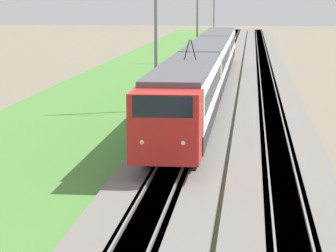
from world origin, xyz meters
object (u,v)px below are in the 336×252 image
catenary_mast_mid (157,43)px  catenary_mast_distant (214,15)px  passenger_train (207,64)px  catenary_mast_far (198,22)px

catenary_mast_mid → catenary_mast_distant: catenary_mast_distant is taller
passenger_train → catenary_mast_mid: 9.60m
catenary_mast_far → catenary_mast_distant: (38.31, -0.00, -0.05)m
catenary_mast_distant → catenary_mast_mid: bearing=-180.0°
catenary_mast_far → catenary_mast_distant: catenary_mast_far is taller
passenger_train → catenary_mast_far: (29.35, 2.73, 2.17)m
catenary_mast_mid → passenger_train: bearing=-16.9°
catenary_mast_distant → catenary_mast_far: bearing=180.0°
catenary_mast_mid → catenary_mast_far: 38.31m
catenary_mast_mid → catenary_mast_far: (38.31, 0.00, 0.09)m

